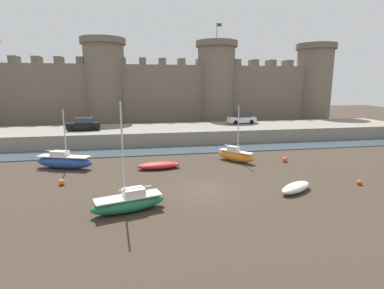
# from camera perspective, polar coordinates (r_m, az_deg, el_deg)

# --- Properties ---
(ground_plane) EXTENTS (160.00, 160.00, 0.00)m
(ground_plane) POSITION_cam_1_polar(r_m,az_deg,el_deg) (21.80, 2.40, -8.80)
(ground_plane) COLOR #382D23
(water_channel) EXTENTS (80.00, 4.50, 0.10)m
(water_channel) POSITION_cam_1_polar(r_m,az_deg,el_deg) (34.84, -2.68, -1.05)
(water_channel) COLOR #3D4C56
(water_channel) RESTS_ON ground
(quay_road) EXTENTS (69.19, 10.00, 1.75)m
(quay_road) POSITION_cam_1_polar(r_m,az_deg,el_deg) (41.75, -4.07, 2.15)
(quay_road) COLOR gray
(quay_road) RESTS_ON ground
(castle) EXTENTS (64.45, 7.26, 17.91)m
(castle) POSITION_cam_1_polar(r_m,az_deg,el_deg) (52.78, -5.63, 10.42)
(castle) COLOR #706354
(castle) RESTS_ON ground
(rowboat_midflat_centre) EXTENTS (3.29, 2.54, 0.66)m
(rowboat_midflat_centre) POSITION_cam_1_polar(r_m,az_deg,el_deg) (22.67, 19.17, -7.72)
(rowboat_midflat_centre) COLOR silver
(rowboat_midflat_centre) RESTS_ON ground
(rowboat_midflat_left) EXTENTS (3.98, 1.73, 0.64)m
(rowboat_midflat_left) POSITION_cam_1_polar(r_m,az_deg,el_deg) (27.35, -6.32, -3.93)
(rowboat_midflat_left) COLOR red
(rowboat_midflat_left) RESTS_ON ground
(sailboat_foreground_right) EXTENTS (4.67, 2.53, 6.59)m
(sailboat_foreground_right) POSITION_cam_1_polar(r_m,az_deg,el_deg) (18.64, -11.90, -10.71)
(sailboat_foreground_right) COLOR #1E6B47
(sailboat_foreground_right) RESTS_ON ground
(sailboat_near_channel_left) EXTENTS (3.30, 3.78, 5.56)m
(sailboat_near_channel_left) POSITION_cam_1_polar(r_m,az_deg,el_deg) (30.04, 8.28, -2.03)
(sailboat_near_channel_left) COLOR orange
(sailboat_near_channel_left) RESTS_ON ground
(sailboat_foreground_centre) EXTENTS (5.52, 3.05, 5.43)m
(sailboat_foreground_centre) POSITION_cam_1_polar(r_m,az_deg,el_deg) (29.58, -23.19, -2.95)
(sailboat_foreground_centre) COLOR #234793
(sailboat_foreground_centre) RESTS_ON ground
(mooring_buoy_off_centre) EXTENTS (0.38, 0.38, 0.38)m
(mooring_buoy_off_centre) POSITION_cam_1_polar(r_m,az_deg,el_deg) (26.25, 29.30, -6.33)
(mooring_buoy_off_centre) COLOR #E04C1E
(mooring_buoy_off_centre) RESTS_ON ground
(mooring_buoy_near_shore) EXTENTS (0.47, 0.47, 0.47)m
(mooring_buoy_near_shore) POSITION_cam_1_polar(r_m,az_deg,el_deg) (24.95, -23.59, -6.58)
(mooring_buoy_near_shore) COLOR orange
(mooring_buoy_near_shore) RESTS_ON ground
(mooring_buoy_mid_mud) EXTENTS (0.49, 0.49, 0.49)m
(mooring_buoy_mid_mud) POSITION_cam_1_polar(r_m,az_deg,el_deg) (30.93, 17.30, -2.77)
(mooring_buoy_mid_mud) COLOR #E04C1E
(mooring_buoy_mid_mud) RESTS_ON ground
(car_quay_west) EXTENTS (4.19, 2.06, 1.62)m
(car_quay_west) POSITION_cam_1_polar(r_m,az_deg,el_deg) (45.70, 9.46, 4.90)
(car_quay_west) COLOR silver
(car_quay_west) RESTS_ON quay_road
(car_quay_centre_west) EXTENTS (4.19, 2.06, 1.62)m
(car_quay_centre_west) POSITION_cam_1_polar(r_m,az_deg,el_deg) (40.90, -19.95, 3.64)
(car_quay_centre_west) COLOR black
(car_quay_centre_west) RESTS_ON quay_road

